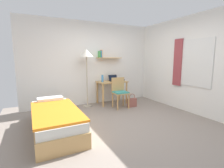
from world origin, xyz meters
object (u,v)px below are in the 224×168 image
standing_lamp (86,56)px  laptop (113,79)px  desk_chair (120,91)px  book_stack (121,80)px  bed (55,120)px  handbag (132,102)px  desk (112,86)px  water_bottle (102,78)px

standing_lamp → laptop: bearing=4.7°
desk_chair → book_stack: size_ratio=3.68×
bed → handbag: (2.34, 0.73, -0.10)m
laptop → handbag: 1.00m
desk_chair → bed: bearing=-156.6°
desk → standing_lamp: bearing=179.1°
bed → book_stack: size_ratio=8.04×
standing_lamp → laptop: size_ratio=5.57×
handbag → bed: bearing=-162.7°
book_stack → water_bottle: bearing=174.0°
book_stack → handbag: book_stack is taller
book_stack → handbag: size_ratio=0.60×
water_bottle → standing_lamp: bearing=-179.6°
standing_lamp → desk_chair: bearing=-31.8°
bed → desk_chair: desk_chair is taller
desk → water_bottle: size_ratio=4.23×
book_stack → handbag: 0.86m
laptop → handbag: size_ratio=0.77×
standing_lamp → water_bottle: standing_lamp is taller
desk_chair → standing_lamp: bearing=148.2°
water_bottle → handbag: (0.70, -0.65, -0.70)m
standing_lamp → laptop: (0.93, 0.08, -0.75)m
desk_chair → handbag: desk_chair is taller
water_bottle → book_stack: water_bottle is taller
desk → water_bottle: (-0.32, 0.02, 0.26)m
desk → water_bottle: water_bottle is taller
handbag → book_stack: bearing=97.1°
bed → desk_chair: 2.17m
desk → desk_chair: (0.01, -0.51, -0.09)m
desk → book_stack: 0.36m
desk_chair → water_bottle: size_ratio=4.10×
water_bottle → book_stack: bearing=-6.0°
bed → handbag: size_ratio=4.82×
book_stack → desk_chair: bearing=-122.5°
water_bottle → book_stack: size_ratio=0.90×
desk → handbag: size_ratio=2.28×
laptop → water_bottle: water_bottle is taller
handbag → desk: bearing=120.6°
standing_lamp → book_stack: (1.13, -0.06, -0.76)m
desk_chair → water_bottle: bearing=122.3°
bed → water_bottle: bearing=40.0°
laptop → water_bottle: size_ratio=1.42×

